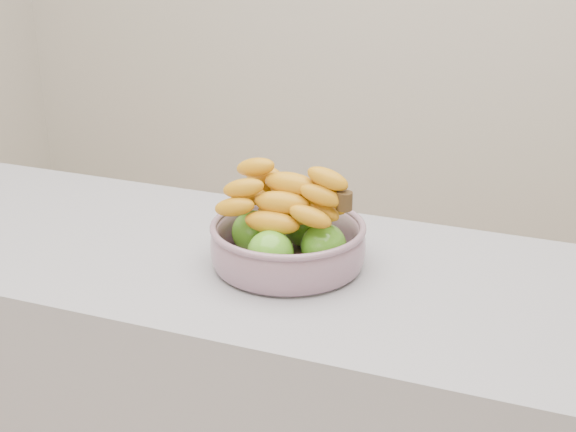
# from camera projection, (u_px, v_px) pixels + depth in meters

# --- Properties ---
(fruit_bowl) EXTENTS (0.29, 0.29, 0.19)m
(fruit_bowl) POSITION_uv_depth(u_px,v_px,m) (288.00, 237.00, 1.50)
(fruit_bowl) COLOR #8C95A8
(fruit_bowl) RESTS_ON counter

